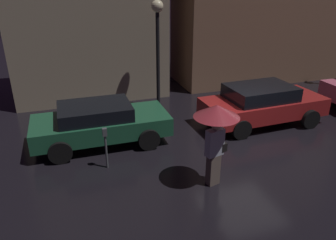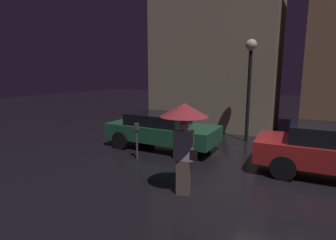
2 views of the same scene
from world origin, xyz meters
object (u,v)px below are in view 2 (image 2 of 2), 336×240
object	(u,v)px
pedestrian_with_umbrella	(184,123)
parking_meter	(137,137)
parked_car_green	(161,129)
street_lamp_near	(250,69)

from	to	relation	value
pedestrian_with_umbrella	parking_meter	size ratio (longest dim) A/B	1.80
parking_meter	pedestrian_with_umbrella	bearing A→B (deg)	-33.28
parked_car_green	street_lamp_near	bearing A→B (deg)	43.43
parked_car_green	pedestrian_with_umbrella	bearing A→B (deg)	-52.89
parked_car_green	street_lamp_near	distance (m)	4.23
parked_car_green	parking_meter	size ratio (longest dim) A/B	3.48
parking_meter	street_lamp_near	distance (m)	5.28
pedestrian_with_umbrella	parked_car_green	bearing A→B (deg)	113.37
parked_car_green	pedestrian_with_umbrella	size ratio (longest dim) A/B	1.93
parking_meter	street_lamp_near	world-z (taller)	street_lamp_near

